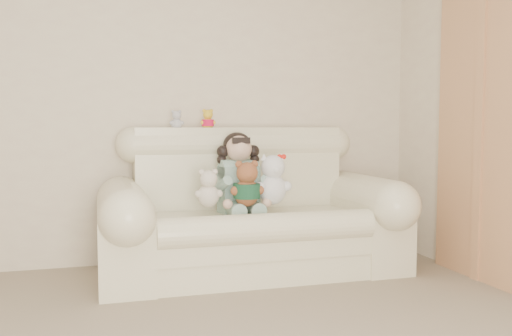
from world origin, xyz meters
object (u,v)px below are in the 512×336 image
Objects in this scene: seated_child at (239,172)px; brown_teddy at (247,179)px; cream_teddy at (208,184)px; white_cat at (273,174)px; sofa at (252,200)px.

seated_child is 1.62× the size of brown_teddy.
cream_teddy is (-0.26, -0.20, -0.06)m from seated_child.
seated_child is 1.42× the size of white_cat.
white_cat reaches higher than brown_teddy.
cream_teddy is at bearing 148.26° from brown_teddy.
sofa is 0.24m from brown_teddy.
seated_child is at bearing 66.05° from brown_teddy.
white_cat is 0.45m from cream_teddy.
seated_child reaches higher than brown_teddy.
cream_teddy is at bearing -152.31° from seated_child.
cream_teddy is at bearing -160.65° from sofa.
brown_teddy is 1.21× the size of cream_teddy.
sofa reaches higher than cream_teddy.
sofa is 5.82× the size of brown_teddy.
white_cat is at bearing 2.81° from cream_teddy.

